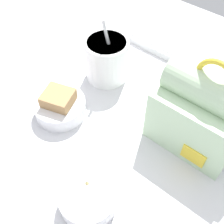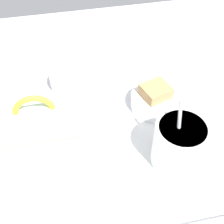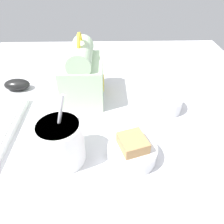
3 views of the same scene
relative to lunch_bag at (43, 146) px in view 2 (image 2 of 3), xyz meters
The scene contains 5 objects.
desk_surface 22.40cm from the lunch_bag, 156.39° to the right, with size 140.00×110.00×2.00cm.
lunch_bag is the anchor object (origin of this frame).
soup_cup 26.56cm from the lunch_bag, behind, with size 10.50×10.50×17.64cm.
bento_bowl_sandwich 30.17cm from the lunch_bag, 153.57° to the right, with size 11.53×11.53×6.40cm.
bento_bowl_snacks 26.61cm from the lunch_bag, 106.47° to the right, with size 10.33×10.33×5.00cm.
Camera 2 is at (13.32, 45.33, 57.41)cm, focal length 50.00 mm.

